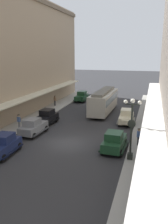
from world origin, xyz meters
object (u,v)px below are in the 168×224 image
(parked_car_1, at_px, (126,116))
(parked_car_5, at_px, (82,96))
(parked_car_2, at_px, (46,117))
(pedestrian_2, at_px, (19,122))
(parked_car_3, at_px, (3,144))
(parked_car_4, at_px, (114,141))
(lamp_post_with_clock, at_px, (131,127))
(pedestrian_3, at_px, (55,101))
(streetcar, at_px, (104,100))
(parked_car_0, at_px, (33,126))
(fire_hydrant, at_px, (26,124))
(pedestrian_0, at_px, (147,122))
(pedestrian_1, at_px, (139,137))

(parked_car_1, bearing_deg, parked_car_5, 127.99)
(parked_car_2, height_order, pedestrian_2, parked_car_2)
(parked_car_3, distance_m, parked_car_4, 10.01)
(lamp_post_with_clock, distance_m, pedestrian_3, 22.68)
(streetcar, distance_m, pedestrian_3, 8.99)
(parked_car_0, bearing_deg, fire_hydrant, 138.88)
(parked_car_1, xyz_separation_m, parked_car_3, (-9.44, -12.70, 0.00))
(pedestrian_0, bearing_deg, pedestrian_3, 149.91)
(pedestrian_0, height_order, pedestrian_1, pedestrian_1)
(parked_car_4, bearing_deg, pedestrian_1, 36.13)
(parked_car_3, xyz_separation_m, pedestrian_1, (11.42, 5.16, 0.07))
(pedestrian_0, xyz_separation_m, pedestrian_2, (-14.43, -3.97, 0.02))
(parked_car_4, relative_size, pedestrian_0, 2.63)
(lamp_post_with_clock, xyz_separation_m, pedestrian_3, (-14.14, 17.62, -1.97))
(parked_car_1, bearing_deg, parked_car_2, -162.98)
(parked_car_0, xyz_separation_m, parked_car_5, (-0.16, 19.35, 0.00))
(parked_car_1, relative_size, parked_car_5, 1.01)
(parked_car_1, bearing_deg, pedestrian_2, -152.80)
(parked_car_3, relative_size, lamp_post_with_clock, 0.84)
(parked_car_2, distance_m, pedestrian_0, 12.38)
(parked_car_0, xyz_separation_m, parked_car_1, (9.43, 7.07, 0.00))
(parked_car_3, distance_m, fire_hydrant, 7.44)
(parked_car_1, height_order, pedestrian_3, parked_car_1)
(streetcar, bearing_deg, pedestrian_2, -126.19)
(fire_hydrant, bearing_deg, parked_car_5, 84.72)
(parked_car_4, height_order, parked_car_5, same)
(parked_car_5, relative_size, streetcar, 0.44)
(parked_car_4, distance_m, streetcar, 14.31)
(parked_car_5, height_order, lamp_post_with_clock, lamp_post_with_clock)
(parked_car_2, height_order, streetcar, streetcar)
(parked_car_0, height_order, parked_car_5, same)
(pedestrian_3, bearing_deg, parked_car_3, -80.69)
(parked_car_1, xyz_separation_m, pedestrian_1, (1.98, -7.54, 0.07))
(parked_car_3, bearing_deg, parked_car_1, 53.38)
(parked_car_0, xyz_separation_m, lamp_post_with_clock, (10.95, -3.80, 2.04))
(parked_car_1, distance_m, parked_car_5, 15.59)
(streetcar, relative_size, fire_hydrant, 11.77)
(lamp_post_with_clock, height_order, pedestrian_3, lamp_post_with_clock)
(parked_car_2, xyz_separation_m, parked_car_4, (9.60, -6.10, 0.00))
(parked_car_0, height_order, pedestrian_2, parked_car_0)
(parked_car_2, bearing_deg, streetcar, 52.94)
(pedestrian_2, bearing_deg, parked_car_3, -70.50)
(streetcar, xyz_separation_m, fire_hydrant, (-7.31, -10.18, -1.34))
(parked_car_2, xyz_separation_m, lamp_post_with_clock, (11.23, -7.90, 2.04))
(pedestrian_0, bearing_deg, lamp_post_with_clock, -97.28)
(pedestrian_2, distance_m, pedestrian_3, 12.84)
(parked_car_3, xyz_separation_m, pedestrian_2, (-2.35, 6.64, 0.07))
(parked_car_5, relative_size, pedestrian_1, 2.55)
(parked_car_1, height_order, parked_car_3, same)
(parked_car_3, distance_m, parked_car_5, 24.99)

